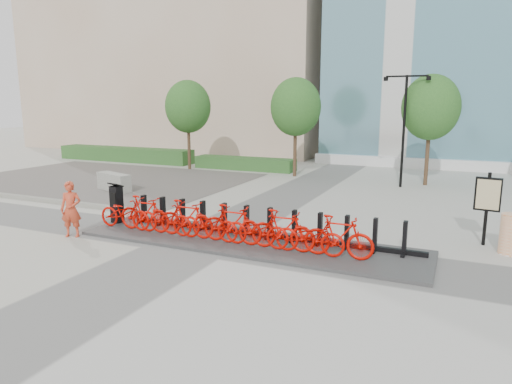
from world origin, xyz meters
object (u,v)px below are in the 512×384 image
at_px(bike_0, 125,213).
at_px(construction_barrel, 511,234).
at_px(map_sign, 488,197).
at_px(worker_red, 71,209).
at_px(jersey_barrier, 114,182).
at_px(kiosk, 117,203).

relative_size(bike_0, construction_barrel, 1.73).
bearing_deg(map_sign, worker_red, -151.86).
bearing_deg(bike_0, worker_red, 138.53).
xyz_separation_m(bike_0, worker_red, (-0.98, -1.11, 0.26)).
bearing_deg(jersey_barrier, kiosk, -29.61).
xyz_separation_m(worker_red, map_sign, (10.74, 3.96, 0.51)).
distance_m(jersey_barrier, map_sign, 14.73).
xyz_separation_m(bike_0, construction_barrel, (10.34, 2.31, -0.03)).
height_order(worker_red, construction_barrel, worker_red).
bearing_deg(map_sign, jersey_barrier, 179.68).
relative_size(kiosk, jersey_barrier, 0.65).
height_order(jersey_barrier, map_sign, map_sign).
height_order(kiosk, map_sign, map_sign).
bearing_deg(kiosk, bike_0, -24.32).
bearing_deg(jersey_barrier, bike_0, -27.82).
bearing_deg(bike_0, kiosk, 57.31).
height_order(bike_0, worker_red, worker_red).
xyz_separation_m(kiosk, map_sign, (10.46, 2.40, 0.62)).
xyz_separation_m(kiosk, worker_red, (-0.29, -1.56, 0.11)).
bearing_deg(construction_barrel, worker_red, -163.19).
bearing_deg(construction_barrel, map_sign, 137.13).
relative_size(jersey_barrier, map_sign, 0.99).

